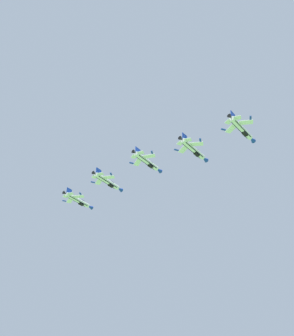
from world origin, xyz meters
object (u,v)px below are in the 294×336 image
(fighter_jet_lead, at_px, (78,200))
(fighter_jet_right_outer, at_px, (242,129))
(fighter_jet_right_wing, at_px, (147,162))
(fighter_jet_left_outer, at_px, (193,149))
(fighter_jet_left_wing, at_px, (108,182))

(fighter_jet_lead, relative_size, fighter_jet_right_outer, 1.00)
(fighter_jet_lead, distance_m, fighter_jet_right_wing, 37.91)
(fighter_jet_right_wing, relative_size, fighter_jet_left_outer, 1.00)
(fighter_jet_left_wing, xyz_separation_m, fighter_jet_left_outer, (35.88, -13.41, -2.53))
(fighter_jet_lead, distance_m, fighter_jet_left_outer, 57.37)
(fighter_jet_right_wing, distance_m, fighter_jet_right_outer, 36.86)
(fighter_jet_left_wing, bearing_deg, fighter_jet_lead, 172.24)
(fighter_jet_left_wing, height_order, fighter_jet_right_wing, fighter_jet_right_wing)
(fighter_jet_lead, relative_size, fighter_jet_left_wing, 1.00)
(fighter_jet_left_wing, distance_m, fighter_jet_right_wing, 18.88)
(fighter_jet_left_wing, relative_size, fighter_jet_right_wing, 1.00)
(fighter_jet_right_wing, xyz_separation_m, fighter_jet_left_outer, (18.19, -6.91, -3.66))
(fighter_jet_lead, distance_m, fighter_jet_right_outer, 74.56)
(fighter_jet_right_wing, height_order, fighter_jet_left_outer, fighter_jet_right_wing)
(fighter_jet_left_outer, bearing_deg, fighter_jet_right_outer, 4.84)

